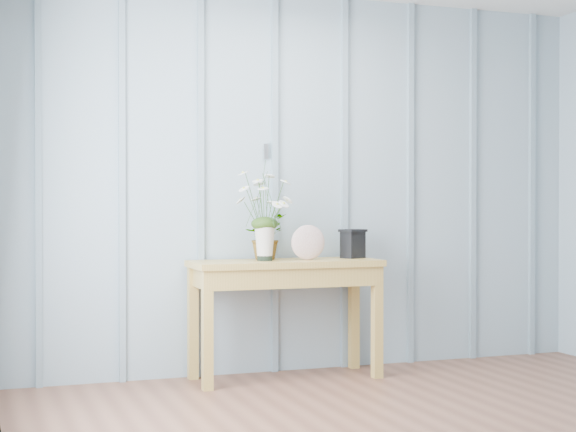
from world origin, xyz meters
name	(u,v)px	position (x,y,z in m)	size (l,w,h in m)	color
room_shell	(401,36)	(0.00, 0.92, 1.99)	(4.00, 4.50, 2.50)	#97ACB8
sideboard	(285,278)	(-0.26, 1.99, 0.64)	(1.20, 0.45, 0.75)	#AE8A3D
daisy_vase	(265,201)	(-0.40, 1.98, 1.12)	(0.42, 0.32, 0.60)	black
spider_plant	(265,237)	(-0.36, 2.11, 0.90)	(0.26, 0.23, 0.29)	#1F3C11
felt_disc_vessel	(308,242)	(-0.12, 1.96, 0.86)	(0.22, 0.06, 0.22)	#965259
carved_box	(353,243)	(0.23, 2.04, 0.85)	(0.19, 0.17, 0.19)	black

